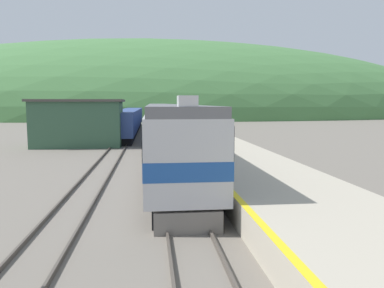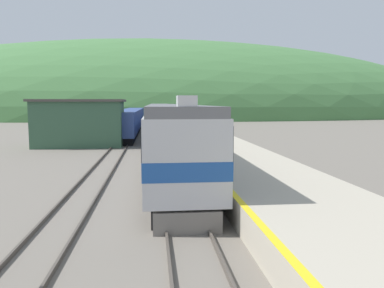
{
  "view_description": "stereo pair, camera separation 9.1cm",
  "coord_description": "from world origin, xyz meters",
  "views": [
    {
      "loc": [
        -1.2,
        7.66,
        4.36
      ],
      "look_at": [
        0.65,
        24.55,
        2.5
      ],
      "focal_mm": 35.0,
      "sensor_mm": 36.0,
      "label": 1
    },
    {
      "loc": [
        -1.11,
        7.65,
        4.36
      ],
      "look_at": [
        0.65,
        24.55,
        2.5
      ],
      "focal_mm": 35.0,
      "sensor_mm": 36.0,
      "label": 2
    }
  ],
  "objects": [
    {
      "name": "station_shed",
      "position": [
        -8.47,
        46.17,
        2.39
      ],
      "size": [
        9.03,
        4.91,
        4.73
      ],
      "color": "#385B42",
      "rests_on": "ground"
    },
    {
      "name": "express_train_lead_car",
      "position": [
        0.0,
        29.31,
        2.32
      ],
      "size": [
        3.01,
        19.97,
        4.61
      ],
      "color": "black",
      "rests_on": "ground"
    },
    {
      "name": "carriage_second",
      "position": [
        0.0,
        50.71,
        2.31
      ],
      "size": [
        3.0,
        20.6,
        4.25
      ],
      "color": "black",
      "rests_on": "ground"
    },
    {
      "name": "track_siding",
      "position": [
        -4.43,
        70.0,
        0.08
      ],
      "size": [
        1.52,
        180.0,
        0.16
      ],
      "color": "#4C443D",
      "rests_on": "ground"
    },
    {
      "name": "distant_hills",
      "position": [
        0.0,
        143.0,
        0.0
      ],
      "size": [
        223.36,
        100.51,
        51.32
      ],
      "color": "#477A42",
      "rests_on": "ground"
    },
    {
      "name": "siding_train",
      "position": [
        -4.43,
        65.34,
        1.76
      ],
      "size": [
        2.9,
        40.11,
        3.41
      ],
      "color": "black",
      "rests_on": "ground"
    },
    {
      "name": "platform",
      "position": [
        4.32,
        50.0,
        0.53
      ],
      "size": [
        5.31,
        140.0,
        1.07
      ],
      "color": "#B2A893",
      "rests_on": "ground"
    },
    {
      "name": "carriage_third",
      "position": [
        0.0,
        72.19,
        2.31
      ],
      "size": [
        3.0,
        20.6,
        4.25
      ],
      "color": "black",
      "rests_on": "ground"
    },
    {
      "name": "track_main",
      "position": [
        0.0,
        70.0,
        0.08
      ],
      "size": [
        1.52,
        180.0,
        0.16
      ],
      "color": "#4C443D",
      "rests_on": "ground"
    }
  ]
}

